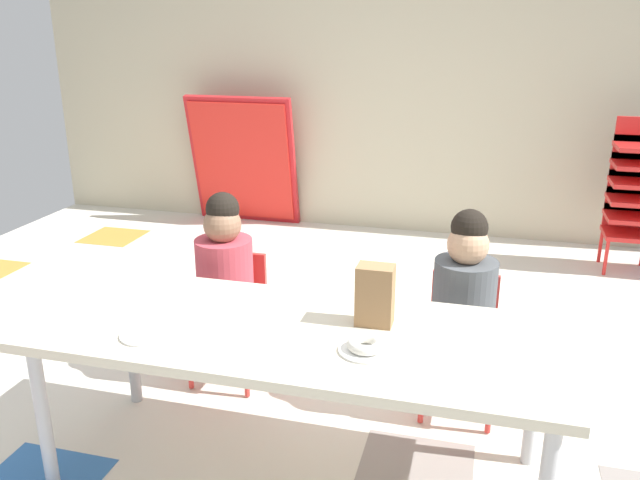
% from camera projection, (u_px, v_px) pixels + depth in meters
% --- Properties ---
extents(ground_plane, '(6.29, 5.26, 0.02)m').
position_uv_depth(ground_plane, '(329.00, 395.00, 3.00)').
color(ground_plane, silver).
extents(back_wall, '(6.29, 0.10, 2.67)m').
position_uv_depth(back_wall, '(413.00, 64.00, 4.98)').
color(back_wall, beige).
rests_on(back_wall, ground_plane).
extents(craft_table, '(1.86, 0.72, 0.61)m').
position_uv_depth(craft_table, '(295.00, 342.00, 2.28)').
color(craft_table, beige).
rests_on(craft_table, ground_plane).
extents(seated_child_near_camera, '(0.32, 0.31, 0.92)m').
position_uv_depth(seated_child_near_camera, '(225.00, 271.00, 2.94)').
color(seated_child_near_camera, red).
rests_on(seated_child_near_camera, ground_plane).
extents(seated_child_middle_seat, '(0.32, 0.32, 0.92)m').
position_uv_depth(seated_child_middle_seat, '(464.00, 295.00, 2.68)').
color(seated_child_middle_seat, red).
rests_on(seated_child_middle_seat, ground_plane).
extents(kid_chair_red_stack, '(0.32, 0.30, 1.04)m').
position_uv_depth(kid_chair_red_stack, '(634.00, 188.00, 4.34)').
color(kid_chair_red_stack, red).
rests_on(kid_chair_red_stack, ground_plane).
extents(folded_activity_table, '(0.90, 0.29, 1.09)m').
position_uv_depth(folded_activity_table, '(243.00, 161.00, 5.38)').
color(folded_activity_table, red).
rests_on(folded_activity_table, ground_plane).
extents(paper_bag_brown, '(0.13, 0.09, 0.22)m').
position_uv_depth(paper_bag_brown, '(375.00, 295.00, 2.27)').
color(paper_bag_brown, '#9E754C').
rests_on(paper_bag_brown, craft_table).
extents(paper_plate_near_edge, '(0.18, 0.18, 0.01)m').
position_uv_depth(paper_plate_near_edge, '(366.00, 350.00, 2.10)').
color(paper_plate_near_edge, white).
rests_on(paper_plate_near_edge, craft_table).
extents(paper_plate_center_table, '(0.18, 0.18, 0.01)m').
position_uv_depth(paper_plate_center_table, '(146.00, 334.00, 2.21)').
color(paper_plate_center_table, white).
rests_on(paper_plate_center_table, craft_table).
extents(donut_powdered_on_plate, '(0.12, 0.12, 0.04)m').
position_uv_depth(donut_powdered_on_plate, '(366.00, 344.00, 2.10)').
color(donut_powdered_on_plate, white).
rests_on(donut_powdered_on_plate, craft_table).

